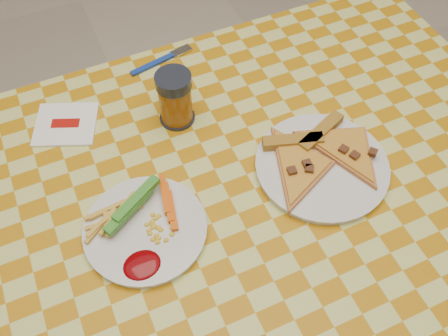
{
  "coord_description": "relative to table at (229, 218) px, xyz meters",
  "views": [
    {
      "loc": [
        -0.21,
        -0.44,
        1.53
      ],
      "look_at": [
        0.01,
        0.05,
        0.78
      ],
      "focal_mm": 40.0,
      "sensor_mm": 36.0,
      "label": 1
    }
  ],
  "objects": [
    {
      "name": "fork",
      "position": [
        0.01,
        0.39,
        0.08
      ],
      "size": [
        0.15,
        0.05,
        0.01
      ],
      "rotation": [
        0.0,
        0.0,
        0.2
      ],
      "color": "navy",
      "rests_on": "table"
    },
    {
      "name": "napkin",
      "position": [
        -0.23,
        0.29,
        0.08
      ],
      "size": [
        0.15,
        0.15,
        0.01
      ],
      "rotation": [
        0.0,
        0.0,
        -0.39
      ],
      "color": "white",
      "rests_on": "table"
    },
    {
      "name": "pizza_slices",
      "position": [
        0.19,
        0.01,
        0.09
      ],
      "size": [
        0.31,
        0.26,
        0.02
      ],
      "color": "#C1753B",
      "rests_on": "plate_right"
    },
    {
      "name": "plate_right",
      "position": [
        0.19,
        -0.01,
        0.08
      ],
      "size": [
        0.29,
        0.29,
        0.01
      ],
      "primitive_type": "cylinder",
      "rotation": [
        0.0,
        0.0,
        0.19
      ],
      "color": "silver",
      "rests_on": "table"
    },
    {
      "name": "drink_glass",
      "position": [
        -0.02,
        0.22,
        0.13
      ],
      "size": [
        0.07,
        0.07,
        0.12
      ],
      "color": "black",
      "rests_on": "table"
    },
    {
      "name": "plate_left",
      "position": [
        -0.16,
        -0.0,
        0.08
      ],
      "size": [
        0.25,
        0.25,
        0.01
      ],
      "primitive_type": "cylinder",
      "rotation": [
        0.0,
        0.0,
        -0.22
      ],
      "color": "silver",
      "rests_on": "table"
    },
    {
      "name": "table",
      "position": [
        0.0,
        0.0,
        0.0
      ],
      "size": [
        1.28,
        0.88,
        0.76
      ],
      "color": "silver",
      "rests_on": "ground"
    },
    {
      "name": "ground",
      "position": [
        0.0,
        0.0,
        -0.68
      ],
      "size": [
        8.0,
        8.0,
        0.0
      ],
      "primitive_type": "plane",
      "color": "#C3B49D",
      "rests_on": "ground"
    },
    {
      "name": "fries_veggies",
      "position": [
        -0.17,
        0.01,
        0.1
      ],
      "size": [
        0.19,
        0.18,
        0.04
      ],
      "color": "gold",
      "rests_on": "plate_left"
    }
  ]
}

